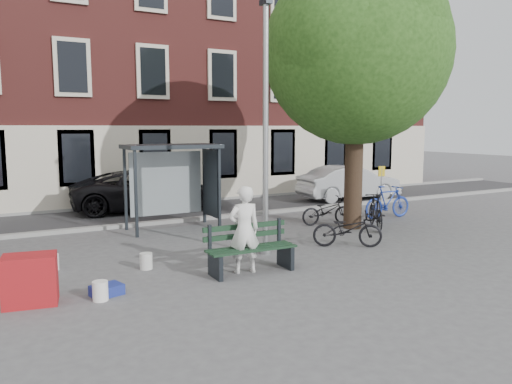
{
  "coord_description": "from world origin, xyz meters",
  "views": [
    {
      "loc": [
        -6.03,
        -10.55,
        3.14
      ],
      "look_at": [
        0.38,
        1.17,
        1.4
      ],
      "focal_mm": 35.0,
      "sensor_mm": 36.0,
      "label": 1
    }
  ],
  "objects_px": {
    "bus_shelter": "(183,167)",
    "bench": "(250,251)",
    "bike_a": "(327,211)",
    "bike_d": "(376,211)",
    "lamppost": "(266,142)",
    "car_dark": "(146,190)",
    "painter": "(244,230)",
    "bike_c": "(347,229)",
    "notice_sign": "(381,180)",
    "car_silver": "(349,183)",
    "red_stand": "(30,280)",
    "bike_b": "(388,202)"
  },
  "relations": [
    {
      "from": "bus_shelter",
      "to": "bench",
      "type": "xyz_separation_m",
      "value": [
        -0.45,
        -5.3,
        -1.45
      ]
    },
    {
      "from": "bike_a",
      "to": "bike_d",
      "type": "height_order",
      "value": "bike_d"
    },
    {
      "from": "lamppost",
      "to": "car_dark",
      "type": "height_order",
      "value": "lamppost"
    },
    {
      "from": "painter",
      "to": "bike_c",
      "type": "relative_size",
      "value": 1.05
    },
    {
      "from": "bike_c",
      "to": "notice_sign",
      "type": "bearing_deg",
      "value": -17.16
    },
    {
      "from": "bike_c",
      "to": "car_silver",
      "type": "bearing_deg",
      "value": -5.99
    },
    {
      "from": "bike_d",
      "to": "car_dark",
      "type": "distance_m",
      "value": 8.67
    },
    {
      "from": "lamppost",
      "to": "bench",
      "type": "bearing_deg",
      "value": -131.61
    },
    {
      "from": "bus_shelter",
      "to": "bike_c",
      "type": "bearing_deg",
      "value": -57.54
    },
    {
      "from": "bike_a",
      "to": "red_stand",
      "type": "relative_size",
      "value": 1.93
    },
    {
      "from": "lamppost",
      "to": "car_silver",
      "type": "distance_m",
      "value": 10.35
    },
    {
      "from": "bike_d",
      "to": "notice_sign",
      "type": "relative_size",
      "value": 1.07
    },
    {
      "from": "lamppost",
      "to": "bus_shelter",
      "type": "distance_m",
      "value": 4.24
    },
    {
      "from": "red_stand",
      "to": "bike_a",
      "type": "bearing_deg",
      "value": 20.7
    },
    {
      "from": "bench",
      "to": "bike_a",
      "type": "bearing_deg",
      "value": 37.85
    },
    {
      "from": "car_dark",
      "to": "bike_c",
      "type": "bearing_deg",
      "value": -152.72
    },
    {
      "from": "bike_d",
      "to": "red_stand",
      "type": "relative_size",
      "value": 2.02
    },
    {
      "from": "car_silver",
      "to": "car_dark",
      "type": "bearing_deg",
      "value": 84.57
    },
    {
      "from": "painter",
      "to": "lamppost",
      "type": "bearing_deg",
      "value": -127.15
    },
    {
      "from": "bike_b",
      "to": "notice_sign",
      "type": "xyz_separation_m",
      "value": [
        0.85,
        1.26,
        0.61
      ]
    },
    {
      "from": "car_dark",
      "to": "car_silver",
      "type": "bearing_deg",
      "value": -92.46
    },
    {
      "from": "car_dark",
      "to": "bike_a",
      "type": "bearing_deg",
      "value": -134.8
    },
    {
      "from": "lamppost",
      "to": "red_stand",
      "type": "xyz_separation_m",
      "value": [
        -5.44,
        -1.11,
        -2.33
      ]
    },
    {
      "from": "bus_shelter",
      "to": "bench",
      "type": "height_order",
      "value": "bus_shelter"
    },
    {
      "from": "bike_a",
      "to": "car_silver",
      "type": "relative_size",
      "value": 0.39
    },
    {
      "from": "bike_a",
      "to": "car_dark",
      "type": "height_order",
      "value": "car_dark"
    },
    {
      "from": "lamppost",
      "to": "bus_shelter",
      "type": "height_order",
      "value": "lamppost"
    },
    {
      "from": "bus_shelter",
      "to": "bike_b",
      "type": "relative_size",
      "value": 1.49
    },
    {
      "from": "bike_b",
      "to": "bike_d",
      "type": "xyz_separation_m",
      "value": [
        -1.59,
        -1.17,
        -0.03
      ]
    },
    {
      "from": "lamppost",
      "to": "bus_shelter",
      "type": "relative_size",
      "value": 2.14
    },
    {
      "from": "painter",
      "to": "bike_d",
      "type": "distance_m",
      "value": 6.19
    },
    {
      "from": "bike_b",
      "to": "car_silver",
      "type": "distance_m",
      "value": 4.52
    },
    {
      "from": "bench",
      "to": "red_stand",
      "type": "relative_size",
      "value": 2.23
    },
    {
      "from": "bike_a",
      "to": "bike_d",
      "type": "relative_size",
      "value": 0.96
    },
    {
      "from": "bike_a",
      "to": "red_stand",
      "type": "height_order",
      "value": "bike_a"
    },
    {
      "from": "bike_d",
      "to": "bike_b",
      "type": "bearing_deg",
      "value": -113.94
    },
    {
      "from": "car_dark",
      "to": "bus_shelter",
      "type": "bearing_deg",
      "value": -170.77
    },
    {
      "from": "lamppost",
      "to": "notice_sign",
      "type": "height_order",
      "value": "lamppost"
    },
    {
      "from": "bench",
      "to": "painter",
      "type": "bearing_deg",
      "value": 176.68
    },
    {
      "from": "bench",
      "to": "car_dark",
      "type": "distance_m",
      "value": 9.15
    },
    {
      "from": "car_silver",
      "to": "painter",
      "type": "bearing_deg",
      "value": 134.71
    },
    {
      "from": "car_dark",
      "to": "red_stand",
      "type": "bearing_deg",
      "value": 160.13
    },
    {
      "from": "bike_a",
      "to": "notice_sign",
      "type": "bearing_deg",
      "value": -60.42
    },
    {
      "from": "bike_d",
      "to": "car_dark",
      "type": "bearing_deg",
      "value": -22.67
    },
    {
      "from": "lamppost",
      "to": "bike_d",
      "type": "distance_m",
      "value": 5.19
    },
    {
      "from": "bike_c",
      "to": "bike_a",
      "type": "bearing_deg",
      "value": 6.91
    },
    {
      "from": "bike_d",
      "to": "car_silver",
      "type": "height_order",
      "value": "car_silver"
    },
    {
      "from": "bike_d",
      "to": "red_stand",
      "type": "bearing_deg",
      "value": 42.19
    },
    {
      "from": "lamppost",
      "to": "car_dark",
      "type": "bearing_deg",
      "value": 95.11
    },
    {
      "from": "bike_a",
      "to": "notice_sign",
      "type": "xyz_separation_m",
      "value": [
        3.39,
        1.18,
        0.73
      ]
    }
  ]
}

